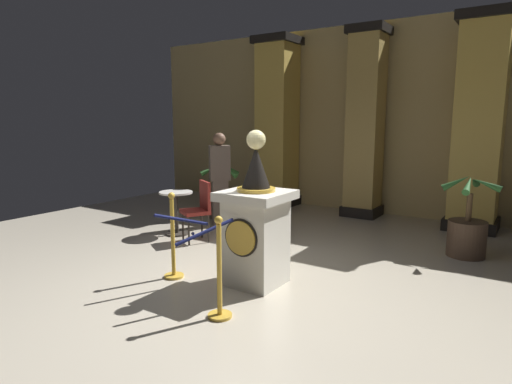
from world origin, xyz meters
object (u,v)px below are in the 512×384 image
object	(u,v)px
stanchion_near	(173,248)
pedestal_clock	(256,226)
cafe_chair_red	(200,206)
potted_palm_left	(221,199)
bystander_guest	(220,177)
stanchion_far	(219,283)
cafe_table	(176,207)
potted_palm_right	(467,233)

from	to	relation	value
stanchion_near	pedestal_clock	bearing A→B (deg)	21.91
pedestal_clock	cafe_chair_red	size ratio (longest dim) A/B	1.88
potted_palm_left	bystander_guest	distance (m)	0.77
stanchion_far	cafe_chair_red	world-z (taller)	stanchion_far
potted_palm_left	cafe_table	world-z (taller)	potted_palm_left
cafe_chair_red	stanchion_near	bearing A→B (deg)	-60.77
potted_palm_right	potted_palm_left	bearing A→B (deg)	179.99
pedestal_clock	cafe_chair_red	xyz separation A→B (m)	(-1.76, 1.05, -0.12)
bystander_guest	cafe_table	bearing A→B (deg)	-103.05
pedestal_clock	potted_palm_right	world-z (taller)	pedestal_clock
cafe_chair_red	potted_palm_right	bearing A→B (deg)	21.71
cafe_chair_red	stanchion_far	bearing A→B (deg)	-45.48
potted_palm_right	cafe_chair_red	world-z (taller)	potted_palm_right
cafe_table	cafe_chair_red	distance (m)	0.60
bystander_guest	cafe_chair_red	xyz separation A→B (m)	(0.38, -1.01, -0.33)
cafe_table	cafe_chair_red	world-z (taller)	cafe_chair_red
potted_palm_left	potted_palm_right	size ratio (longest dim) A/B	0.95
stanchion_near	potted_palm_right	size ratio (longest dim) A/B	0.89
cafe_table	potted_palm_right	bearing A→B (deg)	17.92
stanchion_far	cafe_chair_red	xyz separation A→B (m)	(-1.95, 1.98, 0.22)
pedestal_clock	potted_palm_right	size ratio (longest dim) A/B	1.51
stanchion_far	bystander_guest	xyz separation A→B (m)	(-2.33, 2.99, 0.55)
potted_palm_right	cafe_chair_red	distance (m)	3.97
potted_palm_right	cafe_chair_red	bearing A→B (deg)	-158.29
stanchion_near	stanchion_far	bearing A→B (deg)	-25.70
potted_palm_left	cafe_chair_red	distance (m)	1.64
stanchion_far	potted_palm_right	size ratio (longest dim) A/B	0.85
cafe_table	bystander_guest	bearing A→B (deg)	76.95
potted_palm_right	bystander_guest	xyz separation A→B (m)	(-4.06, -0.46, 0.56)
pedestal_clock	bystander_guest	xyz separation A→B (m)	(-2.13, 2.05, 0.20)
stanchion_near	stanchion_far	distance (m)	1.28
bystander_guest	cafe_table	size ratio (longest dim) A/B	2.31
potted_palm_left	bystander_guest	xyz separation A→B (m)	(0.33, -0.46, 0.52)
stanchion_far	stanchion_near	bearing A→B (deg)	154.30
potted_palm_left	bystander_guest	bearing A→B (deg)	-54.57
potted_palm_left	cafe_table	bearing A→B (deg)	-85.27
stanchion_near	cafe_chair_red	world-z (taller)	stanchion_near
stanchion_far	potted_palm_left	distance (m)	4.35
pedestal_clock	stanchion_near	world-z (taller)	pedestal_clock
potted_palm_right	cafe_table	distance (m)	4.49
pedestal_clock	cafe_table	xyz separation A→B (m)	(-2.34, 1.13, -0.23)
stanchion_far	potted_palm_right	distance (m)	3.86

